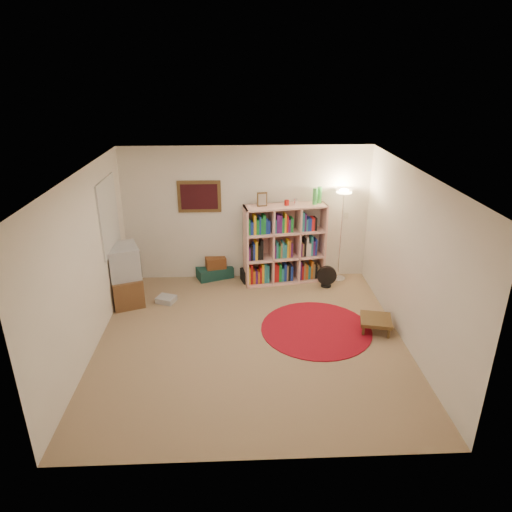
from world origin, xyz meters
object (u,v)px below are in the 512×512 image
(floor_lamp, at_px, (343,205))
(side_table, at_px, (376,320))
(suitcase, at_px, (214,272))
(tv_stand, at_px, (125,275))
(floor_fan, at_px, (327,277))
(bookshelf, at_px, (283,245))

(floor_lamp, distance_m, side_table, 2.26)
(floor_lamp, distance_m, suitcase, 2.74)
(tv_stand, xyz_separation_m, side_table, (4.01, -1.11, -0.32))
(floor_lamp, xyz_separation_m, side_table, (0.19, -1.84, -1.29))
(floor_fan, xyz_separation_m, side_table, (0.47, -1.53, -0.03))
(floor_lamp, bearing_deg, suitcase, 174.72)
(floor_lamp, bearing_deg, tv_stand, -169.14)
(floor_lamp, relative_size, floor_fan, 4.33)
(floor_fan, distance_m, suitcase, 2.15)
(floor_lamp, relative_size, side_table, 3.20)
(bookshelf, xyz_separation_m, floor_lamp, (1.06, 0.01, 0.75))
(floor_fan, relative_size, suitcase, 0.53)
(bookshelf, xyz_separation_m, tv_stand, (-2.76, -0.72, -0.22))
(floor_fan, height_order, tv_stand, tv_stand)
(bookshelf, relative_size, floor_fan, 4.36)
(bookshelf, relative_size, tv_stand, 1.73)
(bookshelf, distance_m, tv_stand, 2.86)
(tv_stand, relative_size, side_table, 1.86)
(bookshelf, xyz_separation_m, side_table, (1.25, -1.83, -0.54))
(bookshelf, distance_m, suitcase, 1.46)
(bookshelf, bearing_deg, suitcase, 160.93)
(side_table, bearing_deg, floor_fan, 107.10)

